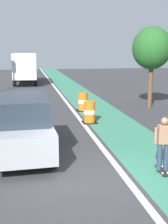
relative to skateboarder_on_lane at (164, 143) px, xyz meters
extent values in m
plane|color=#38383A|center=(-2.11, -0.14, -0.91)|extent=(100.00, 100.00, 0.00)
cube|color=#387F60|center=(0.29, 11.86, -0.91)|extent=(2.50, 80.00, 0.01)
cube|color=silver|center=(-1.21, 11.86, -0.91)|extent=(0.20, 80.00, 0.01)
cube|color=black|center=(0.00, 0.00, -0.84)|extent=(0.32, 0.82, 0.02)
cylinder|color=silver|center=(0.04, -0.27, -0.86)|extent=(0.05, 0.11, 0.11)
cylinder|color=silver|center=(-0.11, -0.25, -0.86)|extent=(0.05, 0.11, 0.11)
cylinder|color=silver|center=(0.11, 0.25, -0.86)|extent=(0.05, 0.11, 0.11)
cylinder|color=silver|center=(-0.04, 0.27, -0.86)|extent=(0.05, 0.11, 0.11)
cylinder|color=#2D3851|center=(0.10, -0.01, -0.42)|extent=(0.15, 0.15, 0.82)
cylinder|color=#2D3851|center=(-0.10, 0.01, -0.42)|extent=(0.15, 0.15, 0.82)
cube|color=#9E7051|center=(0.00, 0.00, 0.27)|extent=(0.38, 0.26, 0.56)
cylinder|color=#9E7051|center=(-0.24, 0.03, 0.24)|extent=(0.09, 0.09, 0.48)
sphere|color=#9E7051|center=(0.00, 0.00, 0.67)|extent=(0.22, 0.22, 0.22)
cube|color=#9EA0A5|center=(-4.07, 2.43, -0.12)|extent=(1.99, 4.66, 0.90)
cube|color=#232D38|center=(-4.07, 2.43, 0.73)|extent=(1.71, 2.90, 0.80)
cylinder|color=black|center=(-4.94, 3.83, -0.57)|extent=(0.30, 0.69, 0.68)
cylinder|color=black|center=(-3.30, 3.88, -0.57)|extent=(0.30, 0.69, 0.68)
cylinder|color=black|center=(-3.20, 1.03, -0.57)|extent=(0.30, 0.69, 0.68)
cylinder|color=orange|center=(-0.86, 6.58, -0.66)|extent=(0.56, 0.56, 0.42)
cylinder|color=white|center=(-0.86, 6.58, -0.35)|extent=(0.57, 0.57, 0.21)
cylinder|color=orange|center=(-0.86, 6.58, -0.03)|extent=(0.56, 0.56, 0.42)
cube|color=black|center=(-0.86, 6.58, -0.89)|extent=(0.73, 0.73, 0.04)
cylinder|color=orange|center=(-0.62, 9.69, -0.66)|extent=(0.56, 0.56, 0.42)
cylinder|color=white|center=(-0.62, 9.69, -0.35)|extent=(0.57, 0.57, 0.21)
cylinder|color=orange|center=(-0.62, 9.69, -0.03)|extent=(0.56, 0.56, 0.42)
cube|color=black|center=(-0.62, 9.69, -0.89)|extent=(0.73, 0.73, 0.04)
cube|color=silver|center=(-4.02, 24.44, 1.07)|extent=(2.42, 5.65, 2.50)
cube|color=silver|center=(-3.94, 28.29, 0.62)|extent=(2.24, 1.95, 2.10)
cylinder|color=black|center=(-4.97, 28.12, -0.43)|extent=(0.32, 0.97, 0.96)
cylinder|color=black|center=(-2.91, 28.07, -0.43)|extent=(0.32, 0.97, 0.96)
cylinder|color=black|center=(-5.08, 23.07, -0.43)|extent=(0.32, 0.97, 0.96)
cylinder|color=black|center=(-3.02, 23.02, -0.43)|extent=(0.32, 0.97, 0.96)
cylinder|color=brown|center=(3.72, 9.92, 0.39)|extent=(0.28, 0.28, 2.60)
ellipsoid|color=#235B23|center=(3.72, 9.92, 2.79)|extent=(2.40, 2.40, 2.60)
camera|label=1|loc=(-3.89, -7.98, 2.70)|focal=48.79mm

